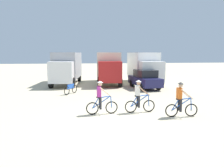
% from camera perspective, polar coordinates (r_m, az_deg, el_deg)
% --- Properties ---
extents(ground_plane, '(120.00, 120.00, 0.00)m').
position_cam_1_polar(ground_plane, '(11.26, 1.14, -8.76)').
color(ground_plane, beige).
extents(box_truck_grey_hauler, '(3.07, 6.96, 3.35)m').
position_cam_1_polar(box_truck_grey_hauler, '(23.54, -11.83, 4.53)').
color(box_truck_grey_hauler, '#9E9EA3').
rests_on(box_truck_grey_hauler, ground).
extents(box_truck_cream_rv, '(2.74, 6.87, 3.35)m').
position_cam_1_polar(box_truck_cream_rv, '(23.51, -1.01, 4.70)').
color(box_truck_cream_rv, beige).
rests_on(box_truck_cream_rv, ground).
extents(box_truck_avon_van, '(2.42, 6.76, 3.35)m').
position_cam_1_polar(box_truck_avon_van, '(23.91, 8.34, 4.67)').
color(box_truck_avon_van, white).
rests_on(box_truck_avon_van, ground).
extents(sedan_parked, '(2.32, 4.40, 1.76)m').
position_cam_1_polar(sedan_parked, '(20.43, 8.61, 1.30)').
color(sedan_parked, '#1E1E4C').
rests_on(sedan_parked, ground).
extents(cyclist_orange_shirt, '(1.73, 0.52, 1.82)m').
position_cam_1_polar(cyclist_orange_shirt, '(11.65, -2.94, -3.90)').
color(cyclist_orange_shirt, black).
rests_on(cyclist_orange_shirt, ground).
extents(cyclist_cowboy_hat, '(1.73, 0.52, 1.82)m').
position_cam_1_polar(cyclist_cowboy_hat, '(12.08, 7.13, -3.52)').
color(cyclist_cowboy_hat, black).
rests_on(cyclist_cowboy_hat, ground).
extents(cyclist_near_camera, '(1.73, 0.52, 1.82)m').
position_cam_1_polar(cyclist_near_camera, '(11.70, 17.65, -4.22)').
color(cyclist_near_camera, black).
rests_on(cyclist_near_camera, ground).
extents(bicycle_spare, '(0.97, 1.49, 0.97)m').
position_cam_1_polar(bicycle_spare, '(17.79, -10.81, -1.33)').
color(bicycle_spare, black).
rests_on(bicycle_spare, ground).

